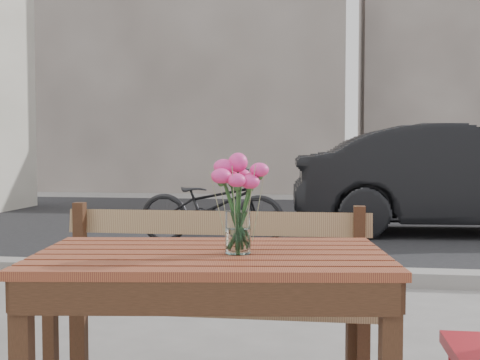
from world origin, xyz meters
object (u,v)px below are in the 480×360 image
object	(u,v)px
main_vase	(238,191)
bicycle	(211,206)
main_table	(211,287)
parked_car	(458,179)

from	to	relation	value
main_vase	bicycle	distance (m)	4.91
main_table	main_vase	size ratio (longest dim) A/B	3.75
main_vase	bicycle	xyz separation A→B (m)	(-1.01, 4.78, -0.51)
parked_car	bicycle	world-z (taller)	parked_car
main_table	bicycle	size ratio (longest dim) A/B	0.76
main_vase	main_table	bearing A→B (deg)	170.54
main_table	bicycle	bearing A→B (deg)	93.50
main_table	main_vase	bearing A→B (deg)	-16.82
main_table	bicycle	distance (m)	4.86
parked_car	main_vase	bearing A→B (deg)	157.95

